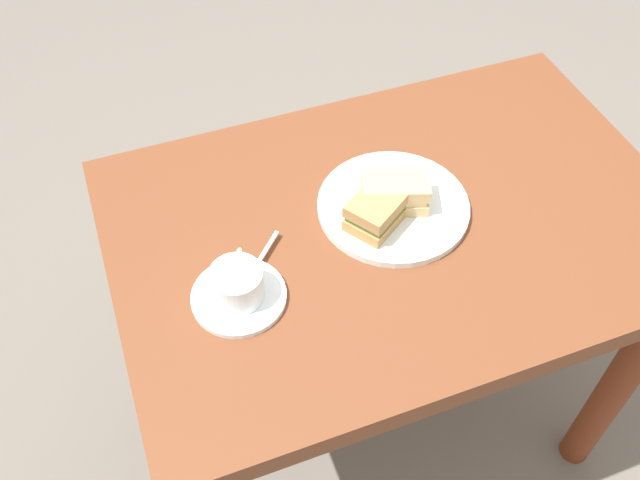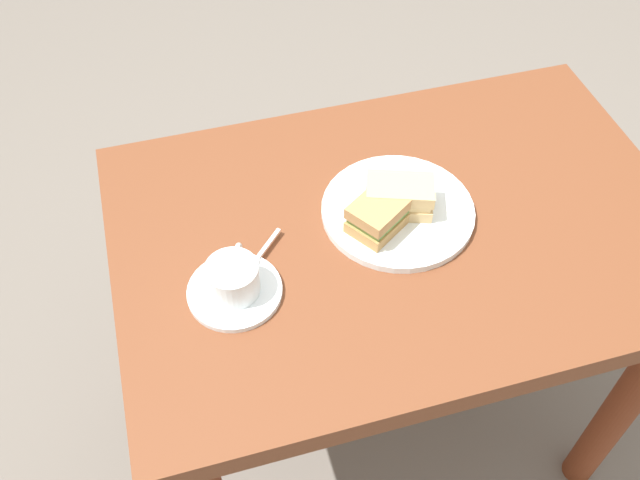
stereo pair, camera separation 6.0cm
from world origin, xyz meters
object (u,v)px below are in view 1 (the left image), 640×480
at_px(sandwich_front, 396,191).
at_px(coffee_cup, 237,283).
at_px(sandwich_back, 380,211).
at_px(sandwich_plate, 393,206).
at_px(spoon, 260,259).
at_px(dining_table, 393,266).
at_px(coffee_saucer, 239,297).

xyz_separation_m(sandwich_front, coffee_cup, (0.32, 0.09, -0.00)).
relative_size(sandwich_front, sandwich_back, 0.98).
xyz_separation_m(sandwich_plate, spoon, (0.26, 0.04, 0.01)).
height_order(coffee_cup, spoon, coffee_cup).
relative_size(dining_table, sandwich_back, 7.48).
bearing_deg(sandwich_plate, sandwich_back, 35.79).
height_order(dining_table, sandwich_back, sandwich_back).
height_order(sandwich_front, sandwich_back, sandwich_front).
distance_m(sandwich_plate, coffee_saucer, 0.33).
bearing_deg(sandwich_front, sandwich_plate, 16.86).
bearing_deg(sandwich_front, sandwich_back, 34.62).
bearing_deg(coffee_saucer, spoon, -133.69).
xyz_separation_m(sandwich_front, sandwich_back, (0.05, 0.03, -0.00)).
height_order(sandwich_back, coffee_cup, sandwich_back).
bearing_deg(sandwich_back, sandwich_front, -145.38).
bearing_deg(coffee_saucer, sandwich_front, -163.47).
xyz_separation_m(dining_table, spoon, (0.26, 0.01, 0.15)).
relative_size(sandwich_back, coffee_saucer, 0.88).
distance_m(sandwich_back, spoon, 0.22).
bearing_deg(sandwich_back, coffee_cup, 12.74).
relative_size(dining_table, coffee_cup, 9.37).
bearing_deg(sandwich_back, spoon, 1.73).
relative_size(sandwich_back, coffee_cup, 1.25).
xyz_separation_m(sandwich_plate, coffee_cup, (0.31, 0.09, 0.03)).
relative_size(sandwich_plate, sandwich_back, 2.00).
bearing_deg(sandwich_back, dining_table, -173.46).
distance_m(sandwich_front, coffee_cup, 0.33).
bearing_deg(coffee_saucer, coffee_cup, -111.36).
height_order(sandwich_front, coffee_saucer, sandwich_front).
xyz_separation_m(sandwich_plate, coffee_saucer, (0.31, 0.09, -0.00)).
bearing_deg(coffee_cup, dining_table, -168.08).
distance_m(sandwich_back, coffee_saucer, 0.28).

